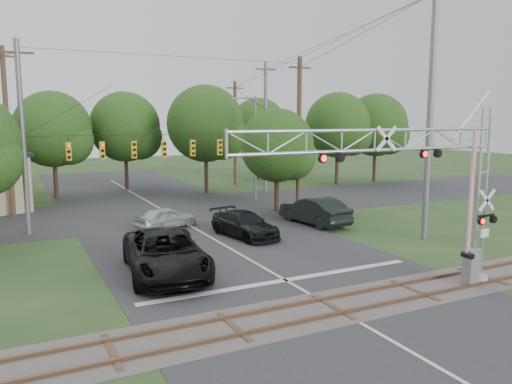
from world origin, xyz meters
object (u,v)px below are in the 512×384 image
traffic_signal_span (190,139)px  sedan_silver (166,218)px  crossing_gantry (421,179)px  streetlight (254,143)px  car_dark (245,224)px  pickup_black (166,253)px

traffic_signal_span → sedan_silver: 5.80m
sedan_silver → crossing_gantry: bearing=-179.0°
traffic_signal_span → sedan_silver: size_ratio=4.81×
sedan_silver → streetlight: streetlight is taller
crossing_gantry → streetlight: (4.65, 23.82, 0.30)m
crossing_gantry → traffic_signal_span: 18.60m
traffic_signal_span → sedan_silver: (-2.42, -1.97, -4.88)m
crossing_gantry → car_dark: crossing_gantry is taller
pickup_black → sedan_silver: pickup_black is taller
pickup_black → car_dark: pickup_black is taller
pickup_black → streetlight: streetlight is taller
streetlight → car_dark: bearing=-118.6°
crossing_gantry → car_dark: 12.74m
car_dark → sedan_silver: bearing=118.6°
car_dark → sedan_silver: car_dark is taller
pickup_black → car_dark: bearing=45.7°
pickup_black → sedan_silver: bearing=80.6°
car_dark → sedan_silver: (-3.47, 4.39, -0.06)m
pickup_black → traffic_signal_span: bearing=72.5°
streetlight → sedan_silver: bearing=-143.2°
pickup_black → streetlight: 21.46m
traffic_signal_span → streetlight: size_ratio=2.19×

